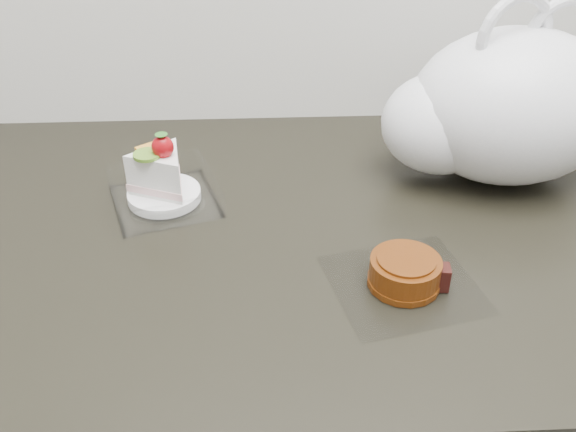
{
  "coord_description": "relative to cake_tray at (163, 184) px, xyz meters",
  "views": [
    {
      "loc": [
        -0.22,
        1.03,
        1.36
      ],
      "look_at": [
        -0.19,
        1.65,
        0.94
      ],
      "focal_mm": 40.0,
      "sensor_mm": 36.0,
      "label": 1
    }
  ],
  "objects": [
    {
      "name": "cake_tray",
      "position": [
        0.0,
        0.0,
        0.0
      ],
      "size": [
        0.16,
        0.16,
        0.1
      ],
      "rotation": [
        0.0,
        0.0,
        0.31
      ],
      "color": "white",
      "rests_on": "counter"
    },
    {
      "name": "plastic_bag",
      "position": [
        0.45,
        0.05,
        0.07
      ],
      "size": [
        0.34,
        0.26,
        0.26
      ],
      "rotation": [
        0.0,
        0.0,
        0.19
      ],
      "color": "white",
      "rests_on": "counter"
    },
    {
      "name": "mooncake_wrap",
      "position": [
        0.28,
        -0.18,
        -0.01
      ],
      "size": [
        0.18,
        0.18,
        0.04
      ],
      "rotation": [
        0.0,
        0.0,
        0.4
      ],
      "color": "white",
      "rests_on": "counter"
    }
  ]
}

